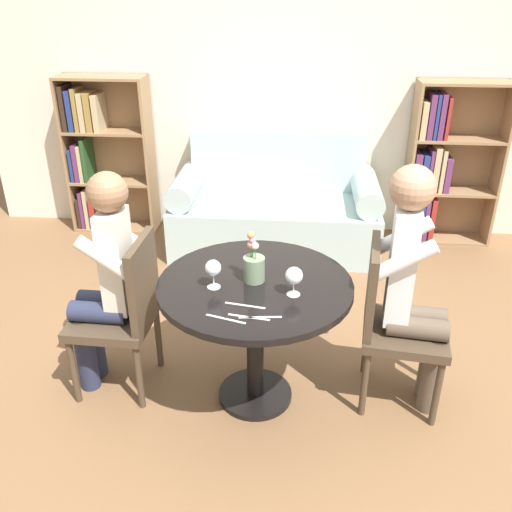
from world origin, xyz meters
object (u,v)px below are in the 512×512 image
(bookshelf_right, at_px, (441,167))
(person_left, at_px, (105,280))
(chair_right, at_px, (392,319))
(person_right, at_px, (414,286))
(wine_glass_right, at_px, (294,276))
(couch, at_px, (275,211))
(wine_glass_left, at_px, (213,269))
(chair_left, at_px, (125,309))
(bookshelf_left, at_px, (101,154))
(flower_vase, at_px, (254,265))

(bookshelf_right, relative_size, person_left, 1.08)
(bookshelf_right, xyz_separation_m, chair_right, (-0.67, -2.11, -0.16))
(chair_right, height_order, person_right, person_right)
(wine_glass_right, bearing_deg, couch, 95.35)
(couch, height_order, person_right, person_right)
(chair_right, height_order, wine_glass_right, chair_right)
(person_left, xyz_separation_m, wine_glass_left, (0.59, -0.12, 0.16))
(chair_right, bearing_deg, wine_glass_left, 106.09)
(person_left, relative_size, person_right, 0.95)
(person_left, bearing_deg, bookshelf_right, 136.83)
(person_left, bearing_deg, chair_left, 88.61)
(bookshelf_left, xyz_separation_m, wine_glass_left, (1.36, -2.26, 0.14))
(person_left, distance_m, wine_glass_left, 0.62)
(bookshelf_left, distance_m, chair_right, 3.09)
(bookshelf_right, bearing_deg, couch, -169.06)
(person_left, bearing_deg, wine_glass_right, 82.97)
(person_right, xyz_separation_m, wine_glass_right, (-0.59, -0.16, 0.11))
(person_right, height_order, wine_glass_right, person_right)
(bookshelf_left, distance_m, person_left, 2.27)
(couch, bearing_deg, chair_right, -69.34)
(person_left, relative_size, flower_vase, 4.86)
(wine_glass_right, height_order, flower_vase, flower_vase)
(bookshelf_left, bearing_deg, chair_left, -68.20)
(wine_glass_left, bearing_deg, person_right, 7.35)
(flower_vase, bearing_deg, wine_glass_right, -31.50)
(flower_vase, bearing_deg, chair_left, 177.56)
(couch, distance_m, person_left, 2.06)
(chair_left, bearing_deg, flower_vase, 89.62)
(person_left, xyz_separation_m, flower_vase, (0.78, -0.03, 0.14))
(couch, bearing_deg, bookshelf_right, 10.94)
(couch, bearing_deg, wine_glass_left, -95.58)
(chair_left, relative_size, person_right, 0.68)
(person_left, relative_size, wine_glass_left, 8.57)
(bookshelf_right, bearing_deg, chair_right, -107.63)
(chair_left, distance_m, person_left, 0.19)
(chair_left, relative_size, flower_vase, 3.51)
(wine_glass_left, xyz_separation_m, flower_vase, (0.19, 0.09, -0.02))
(bookshelf_right, height_order, flower_vase, bookshelf_right)
(couch, xyz_separation_m, chair_left, (-0.70, -1.88, 0.18))
(bookshelf_left, height_order, chair_left, bookshelf_left)
(bookshelf_left, height_order, bookshelf_right, same)
(chair_left, height_order, wine_glass_right, chair_left)
(couch, distance_m, flower_vase, 1.97)
(couch, height_order, flower_vase, flower_vase)
(bookshelf_right, distance_m, chair_right, 2.22)
(bookshelf_right, xyz_separation_m, chair_left, (-2.06, -2.14, -0.16))
(chair_left, bearing_deg, person_left, -91.39)
(wine_glass_left, height_order, flower_vase, flower_vase)
(chair_right, relative_size, person_right, 0.68)
(bookshelf_right, bearing_deg, flower_vase, -122.38)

